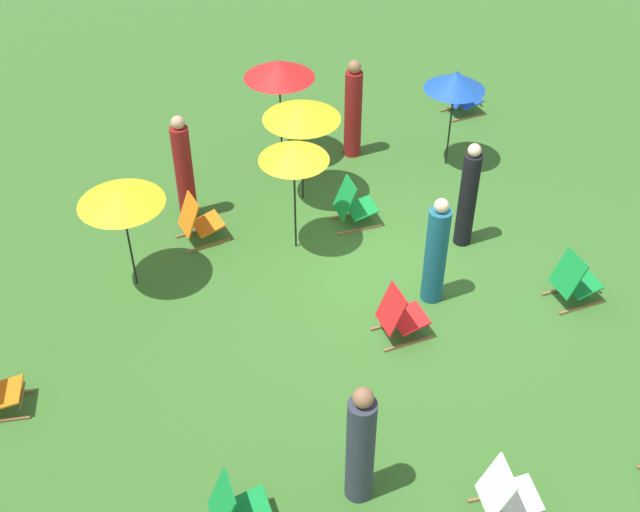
% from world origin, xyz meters
% --- Properties ---
extents(ground_plane, '(40.00, 40.00, 0.00)m').
position_xyz_m(ground_plane, '(0.00, 0.00, 0.00)').
color(ground_plane, '#386B28').
extents(deckchair_0, '(0.48, 0.76, 0.83)m').
position_xyz_m(deckchair_0, '(-4.30, -0.02, 0.37)').
color(deckchair_0, olive).
rests_on(deckchair_0, ground).
extents(deckchair_1, '(0.59, 0.83, 0.83)m').
position_xyz_m(deckchair_1, '(-1.13, -2.31, 0.37)').
color(deckchair_1, olive).
rests_on(deckchair_1, ground).
extents(deckchair_4, '(0.57, 0.82, 0.83)m').
position_xyz_m(deckchair_4, '(-3.88, 2.92, 0.37)').
color(deckchair_4, olive).
rests_on(deckchair_4, ground).
extents(deckchair_5, '(0.67, 0.86, 0.83)m').
position_xyz_m(deckchair_5, '(1.38, 2.88, 0.37)').
color(deckchair_5, olive).
rests_on(deckchair_5, ground).
extents(deckchair_6, '(0.56, 0.81, 0.83)m').
position_xyz_m(deckchair_6, '(1.32, 0.38, 0.37)').
color(deckchair_6, olive).
rests_on(deckchair_6, ground).
extents(deckchair_8, '(0.62, 0.84, 0.83)m').
position_xyz_m(deckchair_8, '(4.40, -2.55, 0.37)').
color(deckchair_8, olive).
rests_on(deckchair_8, ground).
extents(deckchair_9, '(0.60, 0.83, 0.83)m').
position_xyz_m(deckchair_9, '(-1.33, 0.35, 0.37)').
color(deckchair_9, olive).
rests_on(deckchair_9, ground).
extents(umbrella_0, '(1.23, 1.23, 1.94)m').
position_xyz_m(umbrella_0, '(3.50, 1.20, 1.78)').
color(umbrella_0, black).
rests_on(umbrella_0, ground).
extents(umbrella_1, '(1.22, 1.22, 1.72)m').
position_xyz_m(umbrella_1, '(0.52, 3.91, 1.60)').
color(umbrella_1, black).
rests_on(umbrella_1, ground).
extents(umbrella_2, '(1.05, 1.05, 1.80)m').
position_xyz_m(umbrella_2, '(2.73, -1.69, 1.65)').
color(umbrella_2, black).
rests_on(umbrella_2, ground).
extents(umbrella_3, '(1.05, 1.05, 1.91)m').
position_xyz_m(umbrella_3, '(0.92, 1.40, 1.76)').
color(umbrella_3, black).
rests_on(umbrella_3, ground).
extents(umbrella_4, '(1.26, 1.26, 1.84)m').
position_xyz_m(umbrella_4, '(2.20, 1.05, 1.69)').
color(umbrella_4, black).
rests_on(umbrella_4, ground).
extents(person_0, '(0.41, 0.41, 1.76)m').
position_xyz_m(person_0, '(-0.66, -0.34, 0.83)').
color(person_0, '#195972').
rests_on(person_0, ground).
extents(person_1, '(0.42, 0.42, 1.88)m').
position_xyz_m(person_1, '(2.06, 3.00, 0.90)').
color(person_1, maroon).
rests_on(person_1, ground).
extents(person_2, '(0.33, 0.33, 1.86)m').
position_xyz_m(person_2, '(3.41, -0.10, 0.89)').
color(person_2, maroon).
rests_on(person_2, ground).
extents(person_3, '(0.34, 0.34, 1.77)m').
position_xyz_m(person_3, '(-3.69, 1.50, 0.84)').
color(person_3, '#333847').
rests_on(person_3, ground).
extents(person_4, '(0.30, 0.30, 1.81)m').
position_xyz_m(person_4, '(0.50, -1.22, 0.86)').
color(person_4, black).
rests_on(person_4, ground).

